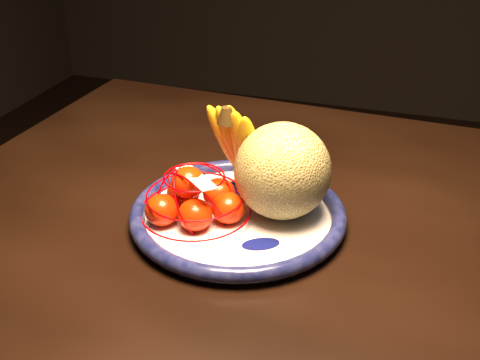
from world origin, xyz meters
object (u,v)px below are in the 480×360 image
(dining_table, at_px, (374,268))
(cantaloupe, at_px, (282,171))
(mandarin_bag, at_px, (196,200))
(banana_bunch, at_px, (240,144))
(fruit_bowl, at_px, (238,215))

(dining_table, xyz_separation_m, cantaloupe, (-0.15, -0.03, 0.17))
(dining_table, relative_size, mandarin_bag, 7.41)
(cantaloupe, distance_m, banana_bunch, 0.09)
(fruit_bowl, xyz_separation_m, mandarin_bag, (-0.06, -0.02, 0.03))
(dining_table, height_order, mandarin_bag, mandarin_bag)
(cantaloupe, xyz_separation_m, banana_bunch, (-0.08, 0.04, 0.01))
(cantaloupe, xyz_separation_m, mandarin_bag, (-0.12, -0.05, -0.04))
(fruit_bowl, relative_size, cantaloupe, 2.27)
(fruit_bowl, distance_m, banana_bunch, 0.11)
(mandarin_bag, bearing_deg, cantaloupe, 23.10)
(cantaloupe, bearing_deg, banana_bunch, 152.37)
(fruit_bowl, xyz_separation_m, cantaloupe, (0.06, 0.03, 0.07))
(fruit_bowl, distance_m, mandarin_bag, 0.07)
(banana_bunch, distance_m, mandarin_bag, 0.12)
(dining_table, relative_size, fruit_bowl, 4.57)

